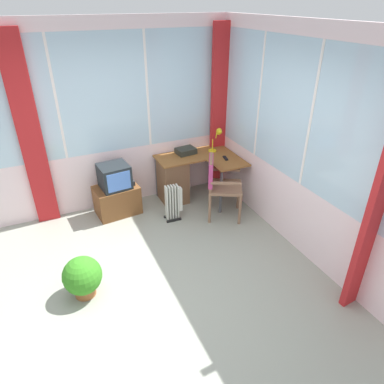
{
  "coord_description": "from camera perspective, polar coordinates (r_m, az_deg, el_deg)",
  "views": [
    {
      "loc": [
        -0.91,
        -2.92,
        2.94
      ],
      "look_at": [
        0.7,
        0.6,
        0.76
      ],
      "focal_mm": 32.51,
      "sensor_mm": 36.0,
      "label": 1
    }
  ],
  "objects": [
    {
      "name": "desk",
      "position": [
        5.61,
        -2.49,
        2.4
      ],
      "size": [
        1.24,
        0.98,
        0.74
      ],
      "color": "brown",
      "rests_on": "ground"
    },
    {
      "name": "curtain_north_left",
      "position": [
        5.16,
        -25.02,
        8.35
      ],
      "size": [
        0.3,
        0.09,
        2.65
      ],
      "primitive_type": "cube",
      "rotation": [
        0.0,
        0.0,
        -0.05
      ],
      "color": "red",
      "rests_on": "ground"
    },
    {
      "name": "tv_remote",
      "position": [
        5.47,
        5.51,
        5.56
      ],
      "size": [
        0.07,
        0.16,
        0.02
      ],
      "primitive_type": "cube",
      "rotation": [
        0.0,
        0.0,
        -0.2
      ],
      "color": "black",
      "rests_on": "desk"
    },
    {
      "name": "space_heater",
      "position": [
        5.16,
        -3.01,
        -1.66
      ],
      "size": [
        0.27,
        0.18,
        0.57
      ],
      "color": "silver",
      "rests_on": "ground"
    },
    {
      "name": "desk_lamp",
      "position": [
        5.64,
        4.36,
        9.1
      ],
      "size": [
        0.22,
        0.19,
        0.4
      ],
      "color": "yellow",
      "rests_on": "desk"
    },
    {
      "name": "curtain_corner",
      "position": [
        5.79,
        4.58,
        13.04
      ],
      "size": [
        0.3,
        0.08,
        2.65
      ],
      "primitive_type": "cube",
      "rotation": [
        0.0,
        0.0,
        -0.04
      ],
      "color": "red",
      "rests_on": "ground"
    },
    {
      "name": "potted_plant",
      "position": [
        4.11,
        -17.52,
        -13.09
      ],
      "size": [
        0.43,
        0.43,
        0.49
      ],
      "color": "#98582E",
      "rests_on": "ground"
    },
    {
      "name": "wooden_armchair",
      "position": [
        5.1,
        4.16,
        2.07
      ],
      "size": [
        0.65,
        0.65,
        0.95
      ],
      "color": "#8A644A",
      "rests_on": "ground"
    },
    {
      "name": "paper_tray",
      "position": [
        5.63,
        -1.04,
        6.77
      ],
      "size": [
        0.33,
        0.26,
        0.09
      ],
      "primitive_type": "cube",
      "rotation": [
        0.0,
        0.0,
        0.12
      ],
      "color": "#2A2D26",
      "rests_on": "desk"
    },
    {
      "name": "curtain_east_far",
      "position": [
        3.67,
        28.71,
        -0.69
      ],
      "size": [
        0.31,
        0.1,
        2.65
      ],
      "primitive_type": "cube",
      "rotation": [
        0.0,
        0.0,
        0.1
      ],
      "color": "red",
      "rests_on": "ground"
    },
    {
      "name": "east_window_panel",
      "position": [
        4.36,
        18.45,
        6.74
      ],
      "size": [
        0.07,
        4.07,
        2.75
      ],
      "color": "silver",
      "rests_on": "ground"
    },
    {
      "name": "north_window_panel",
      "position": [
        5.3,
        -13.83,
        11.29
      ],
      "size": [
        3.8,
        0.07,
        2.75
      ],
      "color": "silver",
      "rests_on": "ground"
    },
    {
      "name": "tv_on_stand",
      "position": [
        5.39,
        -12.29,
        -0.04
      ],
      "size": [
        0.68,
        0.5,
        0.81
      ],
      "color": "brown",
      "rests_on": "ground"
    },
    {
      "name": "ground",
      "position": [
        4.26,
        -5.39,
        -15.02
      ],
      "size": [
        4.8,
        5.07,
        0.06
      ],
      "primitive_type": "cube",
      "color": "#95998B"
    }
  ]
}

